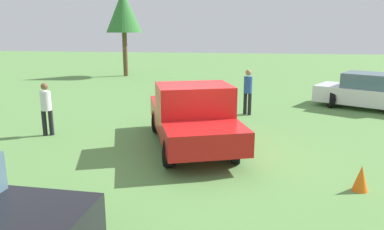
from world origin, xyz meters
name	(u,v)px	position (x,y,z in m)	size (l,w,h in m)	color
ground_plane	(199,153)	(0.00, 0.00, 0.00)	(80.00, 80.00, 0.00)	#5B8C47
pickup_truck	(193,115)	(-0.55, -0.24, 0.94)	(5.20, 3.42, 1.81)	black
sedan_near	(375,93)	(-6.51, 6.49, 0.68)	(3.85, 4.92, 1.48)	black
person_bystander	(248,89)	(-4.79, 1.30, 1.00)	(0.44, 0.44, 1.76)	black
person_visitor	(46,106)	(-1.06, -4.90, 0.93)	(0.41, 0.41, 1.66)	black
tree_side	(123,12)	(-15.50, -7.06, 4.31)	(2.40, 2.40, 5.76)	brown
traffic_cone	(361,178)	(1.84, 3.61, 0.28)	(0.32, 0.32, 0.55)	orange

